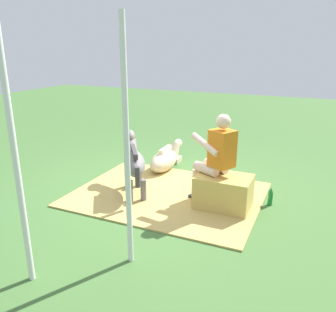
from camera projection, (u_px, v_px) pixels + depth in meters
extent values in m
plane|color=#426B33|center=(160.00, 188.00, 5.69)|extent=(24.00, 24.00, 0.00)
cube|color=tan|center=(168.00, 194.00, 5.42)|extent=(2.84, 2.20, 0.02)
cube|color=tan|center=(223.00, 192.00, 4.92)|extent=(0.77, 0.54, 0.49)
cylinder|color=beige|center=(206.00, 169.00, 4.93)|extent=(0.42, 0.31, 0.14)
cylinder|color=beige|center=(196.00, 185.00, 5.18)|extent=(0.11, 0.11, 0.49)
cube|color=black|center=(195.00, 198.00, 5.24)|extent=(0.24, 0.19, 0.06)
cylinder|color=beige|center=(216.00, 166.00, 5.05)|extent=(0.42, 0.31, 0.14)
cylinder|color=beige|center=(205.00, 182.00, 5.30)|extent=(0.11, 0.11, 0.49)
cube|color=black|center=(205.00, 195.00, 5.36)|extent=(0.24, 0.19, 0.06)
cube|color=orange|center=(222.00, 149.00, 4.74)|extent=(0.40, 0.39, 0.52)
cylinder|color=beige|center=(205.00, 144.00, 4.77)|extent=(0.49, 0.31, 0.26)
cylinder|color=beige|center=(221.00, 141.00, 4.96)|extent=(0.49, 0.31, 0.26)
sphere|color=beige|center=(223.00, 121.00, 4.63)|extent=(0.20, 0.20, 0.20)
ellipsoid|color=slate|center=(134.00, 163.00, 5.29)|extent=(0.74, 0.87, 0.34)
cylinder|color=slate|center=(127.00, 178.00, 5.64)|extent=(0.09, 0.09, 0.35)
cylinder|color=slate|center=(140.00, 177.00, 5.68)|extent=(0.09, 0.09, 0.35)
cylinder|color=slate|center=(130.00, 192.00, 5.12)|extent=(0.09, 0.09, 0.35)
cylinder|color=slate|center=(143.00, 191.00, 5.15)|extent=(0.09, 0.09, 0.35)
cylinder|color=slate|center=(132.00, 148.00, 5.73)|extent=(0.36, 0.40, 0.33)
ellipsoid|color=slate|center=(130.00, 136.00, 5.85)|extent=(0.31, 0.35, 0.20)
cube|color=#3A3838|center=(134.00, 151.00, 5.24)|extent=(0.39, 0.53, 0.08)
cylinder|color=#3A3838|center=(138.00, 177.00, 4.87)|extent=(0.07, 0.07, 0.30)
ellipsoid|color=beige|center=(164.00, 161.00, 6.45)|extent=(0.43, 0.89, 0.36)
cube|color=beige|center=(174.00, 159.00, 6.97)|extent=(0.25, 0.29, 0.10)
cylinder|color=beige|center=(175.00, 150.00, 6.93)|extent=(0.19, 0.29, 0.30)
ellipsoid|color=beige|center=(178.00, 144.00, 7.06)|extent=(0.17, 0.31, 0.20)
cube|color=beige|center=(165.00, 150.00, 6.46)|extent=(0.09, 0.44, 0.08)
cylinder|color=#197233|center=(270.00, 198.00, 5.05)|extent=(0.07, 0.07, 0.21)
cone|color=#197233|center=(271.00, 190.00, 5.01)|extent=(0.06, 0.06, 0.06)
cylinder|color=silver|center=(127.00, 149.00, 3.39)|extent=(0.06, 0.06, 2.54)
cylinder|color=silver|center=(15.00, 159.00, 3.09)|extent=(0.06, 0.06, 2.54)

